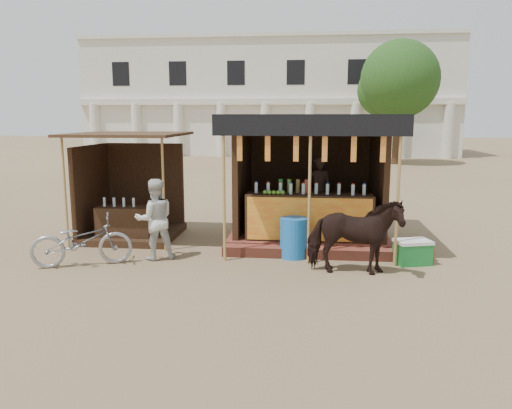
{
  "coord_description": "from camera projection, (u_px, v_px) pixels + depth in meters",
  "views": [
    {
      "loc": [
        0.98,
        -7.61,
        2.74
      ],
      "look_at": [
        0.0,
        1.6,
        1.1
      ],
      "focal_mm": 35.0,
      "sensor_mm": 36.0,
      "label": 1
    }
  ],
  "objects": [
    {
      "name": "cow",
      "position": [
        354.0,
        236.0,
        8.66
      ],
      "size": [
        1.64,
        0.78,
        1.37
      ],
      "primitive_type": "imported",
      "rotation": [
        0.0,
        0.0,
        1.54
      ],
      "color": "black",
      "rests_on": "ground"
    },
    {
      "name": "cooler",
      "position": [
        413.0,
        252.0,
        9.36
      ],
      "size": [
        0.74,
        0.6,
        0.46
      ],
      "color": "#1A752F",
      "rests_on": "ground"
    },
    {
      "name": "red_crate",
      "position": [
        421.0,
        252.0,
        9.63
      ],
      "size": [
        0.44,
        0.46,
        0.31
      ],
      "primitive_type": "cube",
      "rotation": [
        0.0,
        0.0,
        0.26
      ],
      "color": "maroon",
      "rests_on": "ground"
    },
    {
      "name": "bystander",
      "position": [
        155.0,
        219.0,
        9.59
      ],
      "size": [
        0.95,
        0.87,
        1.57
      ],
      "primitive_type": "imported",
      "rotation": [
        0.0,
        0.0,
        3.59
      ],
      "color": "beige",
      "rests_on": "ground"
    },
    {
      "name": "secondary_stall",
      "position": [
        126.0,
        200.0,
        11.38
      ],
      "size": [
        2.4,
        2.4,
        2.38
      ],
      "color": "#382414",
      "rests_on": "ground"
    },
    {
      "name": "blue_barrel",
      "position": [
        294.0,
        238.0,
        9.77
      ],
      "size": [
        0.62,
        0.62,
        0.79
      ],
      "primitive_type": "cylinder",
      "rotation": [
        0.0,
        0.0,
        -0.17
      ],
      "color": "blue",
      "rests_on": "ground"
    },
    {
      "name": "background_building",
      "position": [
        270.0,
        99.0,
        36.86
      ],
      "size": [
        26.0,
        7.45,
        8.18
      ],
      "color": "silver",
      "rests_on": "ground"
    },
    {
      "name": "motorbike",
      "position": [
        82.0,
        241.0,
        9.21
      ],
      "size": [
        1.91,
        1.24,
        0.95
      ],
      "primitive_type": "imported",
      "rotation": [
        0.0,
        0.0,
        1.94
      ],
      "color": "#93949B",
      "rests_on": "ground"
    },
    {
      "name": "main_stall",
      "position": [
        310.0,
        195.0,
        11.04
      ],
      "size": [
        3.6,
        3.61,
        2.78
      ],
      "color": "brown",
      "rests_on": "ground"
    },
    {
      "name": "ground",
      "position": [
        246.0,
        289.0,
        8.03
      ],
      "size": [
        120.0,
        120.0,
        0.0
      ],
      "primitive_type": "plane",
      "color": "#846B4C",
      "rests_on": "ground"
    },
    {
      "name": "tree",
      "position": [
        396.0,
        82.0,
        28.3
      ],
      "size": [
        4.5,
        4.4,
        7.0
      ],
      "color": "#382314",
      "rests_on": "ground"
    }
  ]
}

